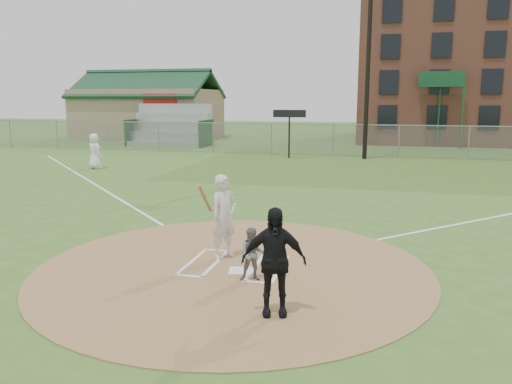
% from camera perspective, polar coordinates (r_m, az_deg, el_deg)
% --- Properties ---
extents(ground, '(140.00, 140.00, 0.00)m').
position_cam_1_polar(ground, '(10.85, -2.61, -8.67)').
color(ground, '#396121').
rests_on(ground, ground).
extents(dirt_circle, '(8.40, 8.40, 0.02)m').
position_cam_1_polar(dirt_circle, '(10.84, -2.61, -8.62)').
color(dirt_circle, '#9B7649').
rests_on(dirt_circle, ground).
extents(home_plate, '(0.56, 0.56, 0.03)m').
position_cam_1_polar(home_plate, '(10.56, -1.83, -9.01)').
color(home_plate, white).
rests_on(home_plate, dirt_circle).
extents(foul_line_third, '(17.04, 17.04, 0.01)m').
position_cam_1_polar(foul_line_third, '(22.57, -18.12, 0.97)').
color(foul_line_third, white).
rests_on(foul_line_third, ground).
extents(catcher, '(0.60, 0.52, 1.07)m').
position_cam_1_polar(catcher, '(9.92, -0.38, -7.13)').
color(catcher, slate).
rests_on(catcher, dirt_circle).
extents(umpire, '(1.15, 0.68, 1.84)m').
position_cam_1_polar(umpire, '(8.31, 2.04, -7.92)').
color(umpire, black).
rests_on(umpire, dirt_circle).
extents(ondeck_player, '(1.06, 0.95, 1.81)m').
position_cam_1_polar(ondeck_player, '(27.20, -17.98, 4.45)').
color(ondeck_player, white).
rests_on(ondeck_player, ground).
extents(batters_boxes, '(2.08, 1.88, 0.01)m').
position_cam_1_polar(batters_boxes, '(10.97, -2.38, -8.30)').
color(batters_boxes, white).
rests_on(batters_boxes, dirt_circle).
extents(batter_at_plate, '(0.75, 1.12, 1.90)m').
position_cam_1_polar(batter_at_plate, '(11.22, -3.68, -2.83)').
color(batter_at_plate, silver).
rests_on(batter_at_plate, dirt_circle).
extents(outfield_fence, '(56.08, 0.08, 2.03)m').
position_cam_1_polar(outfield_fence, '(32.04, 8.81, 5.89)').
color(outfield_fence, slate).
rests_on(outfield_fence, ground).
extents(bleachers, '(6.08, 3.20, 3.20)m').
position_cam_1_polar(bleachers, '(39.43, -9.87, 7.56)').
color(bleachers, '#B7BABF').
rests_on(bleachers, ground).
extents(clubhouse, '(12.20, 8.71, 6.23)m').
position_cam_1_polar(clubhouse, '(47.67, -12.12, 8.94)').
color(clubhouse, tan).
rests_on(clubhouse, ground).
extents(light_pole, '(1.20, 0.30, 12.22)m').
position_cam_1_polar(light_pole, '(30.96, 12.76, 15.97)').
color(light_pole, black).
rests_on(light_pole, ground).
extents(scoreboard_sign, '(2.00, 0.10, 2.93)m').
position_cam_1_polar(scoreboard_sign, '(30.52, 3.83, 8.34)').
color(scoreboard_sign, black).
rests_on(scoreboard_sign, ground).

